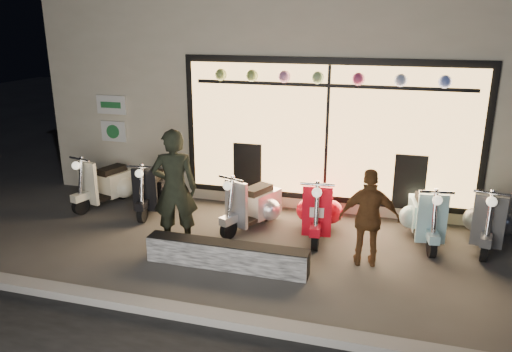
{
  "coord_description": "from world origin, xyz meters",
  "views": [
    {
      "loc": [
        2.01,
        -6.89,
        3.52
      ],
      "look_at": [
        -0.15,
        0.6,
        1.05
      ],
      "focal_mm": 35.0,
      "sensor_mm": 36.0,
      "label": 1
    }
  ],
  "objects_px": {
    "scooter_red": "(319,208)",
    "graffiti_barrier": "(227,255)",
    "scooter_silver": "(256,204)",
    "man": "(175,189)",
    "woman": "(369,218)"
  },
  "relations": [
    {
      "from": "scooter_red",
      "to": "graffiti_barrier",
      "type": "bearing_deg",
      "value": -127.44
    },
    {
      "from": "graffiti_barrier",
      "to": "scooter_silver",
      "type": "height_order",
      "value": "scooter_silver"
    },
    {
      "from": "scooter_red",
      "to": "man",
      "type": "bearing_deg",
      "value": -155.46
    },
    {
      "from": "scooter_silver",
      "to": "scooter_red",
      "type": "distance_m",
      "value": 1.12
    },
    {
      "from": "scooter_silver",
      "to": "man",
      "type": "bearing_deg",
      "value": -108.47
    },
    {
      "from": "man",
      "to": "woman",
      "type": "height_order",
      "value": "man"
    },
    {
      "from": "scooter_silver",
      "to": "man",
      "type": "distance_m",
      "value": 1.62
    },
    {
      "from": "graffiti_barrier",
      "to": "man",
      "type": "xyz_separation_m",
      "value": [
        -1.03,
        0.51,
        0.76
      ]
    },
    {
      "from": "scooter_red",
      "to": "scooter_silver",
      "type": "bearing_deg",
      "value": 177.42
    },
    {
      "from": "scooter_silver",
      "to": "woman",
      "type": "distance_m",
      "value": 2.25
    },
    {
      "from": "graffiti_barrier",
      "to": "scooter_red",
      "type": "relative_size",
      "value": 1.66
    },
    {
      "from": "man",
      "to": "scooter_silver",
      "type": "bearing_deg",
      "value": -150.62
    },
    {
      "from": "scooter_silver",
      "to": "man",
      "type": "height_order",
      "value": "man"
    },
    {
      "from": "woman",
      "to": "graffiti_barrier",
      "type": "bearing_deg",
      "value": 11.15
    },
    {
      "from": "graffiti_barrier",
      "to": "scooter_red",
      "type": "distance_m",
      "value": 2.03
    }
  ]
}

